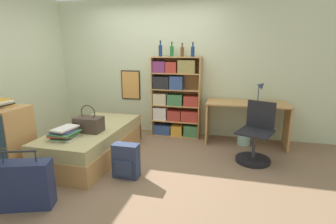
{
  "coord_description": "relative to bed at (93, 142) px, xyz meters",
  "views": [
    {
      "loc": [
        1.49,
        -3.48,
        1.67
      ],
      "look_at": [
        0.56,
        0.19,
        0.75
      ],
      "focal_mm": 28.0,
      "sensor_mm": 36.0,
      "label": 1
    }
  ],
  "objects": [
    {
      "name": "desk_chair",
      "position": [
        2.46,
        0.43,
        0.05
      ],
      "size": [
        0.61,
        0.61,
        0.9
      ],
      "color": "black",
      "rests_on": "ground_plane"
    },
    {
      "name": "book_stack_on_bed",
      "position": [
        -0.09,
        -0.55,
        0.31
      ],
      "size": [
        0.35,
        0.41,
        0.15
      ],
      "color": "silver",
      "rests_on": "bed"
    },
    {
      "name": "dresser",
      "position": [
        -0.87,
        -0.78,
        0.22
      ],
      "size": [
        0.6,
        0.54,
        0.91
      ],
      "color": "tan",
      "rests_on": "ground_plane"
    },
    {
      "name": "bottle_clear",
      "position": [
        1.14,
        1.36,
        1.38
      ],
      "size": [
        0.07,
        0.07,
        0.24
      ],
      "color": "brown",
      "rests_on": "bookcase"
    },
    {
      "name": "bottle_brown",
      "position": [
        0.95,
        1.34,
        1.39
      ],
      "size": [
        0.07,
        0.07,
        0.26
      ],
      "color": "#1E6B2D",
      "rests_on": "bookcase"
    },
    {
      "name": "suitcase",
      "position": [
        -0.0,
        -1.44,
        0.03
      ],
      "size": [
        0.63,
        0.4,
        0.65
      ],
      "color": "navy",
      "rests_on": "ground_plane"
    },
    {
      "name": "desk",
      "position": [
        2.35,
        1.18,
        0.3
      ],
      "size": [
        1.39,
        0.6,
        0.75
      ],
      "color": "tan",
      "rests_on": "ground_plane"
    },
    {
      "name": "bookcase",
      "position": [
        1.02,
        1.31,
        0.49
      ],
      "size": [
        0.92,
        0.32,
        1.52
      ],
      "color": "tan",
      "rests_on": "ground_plane"
    },
    {
      "name": "desk_lamp",
      "position": [
        2.56,
        1.25,
        0.76
      ],
      "size": [
        0.2,
        0.15,
        0.38
      ],
      "color": "navy",
      "rests_on": "desk"
    },
    {
      "name": "bottle_blue",
      "position": [
        1.35,
        1.28,
        1.39
      ],
      "size": [
        0.07,
        0.07,
        0.26
      ],
      "color": "navy",
      "rests_on": "bookcase"
    },
    {
      "name": "waste_bin",
      "position": [
        2.33,
        1.12,
        -0.12
      ],
      "size": [
        0.22,
        0.22,
        0.22
      ],
      "color": "#99C1B2",
      "rests_on": "ground_plane"
    },
    {
      "name": "wall_back",
      "position": [
        0.61,
        1.53,
        1.06
      ],
      "size": [
        10.0,
        0.09,
        2.6
      ],
      "color": "beige",
      "rests_on": "ground_plane"
    },
    {
      "name": "bed",
      "position": [
        0.0,
        0.0,
        0.0
      ],
      "size": [
        0.93,
        1.89,
        0.48
      ],
      "color": "tan",
      "rests_on": "ground_plane"
    },
    {
      "name": "handbag",
      "position": [
        0.07,
        -0.21,
        0.36
      ],
      "size": [
        0.39,
        0.25,
        0.4
      ],
      "color": "#47382D",
      "rests_on": "bed"
    },
    {
      "name": "backpack",
      "position": [
        0.78,
        -0.53,
        -0.01
      ],
      "size": [
        0.34,
        0.2,
        0.46
      ],
      "color": "#2D3856",
      "rests_on": "ground_plane"
    },
    {
      "name": "ground_plane",
      "position": [
        0.61,
        -0.02,
        -0.24
      ],
      "size": [
        14.0,
        14.0,
        0.0
      ],
      "primitive_type": "plane",
      "color": "#84664C"
    },
    {
      "name": "wall_left",
      "position": [
        -1.5,
        -0.02,
        1.06
      ],
      "size": [
        0.06,
        10.0,
        2.6
      ],
      "color": "beige",
      "rests_on": "ground_plane"
    },
    {
      "name": "bottle_green",
      "position": [
        0.75,
        1.29,
        1.4
      ],
      "size": [
        0.07,
        0.07,
        0.29
      ],
      "color": "navy",
      "rests_on": "bookcase"
    }
  ]
}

